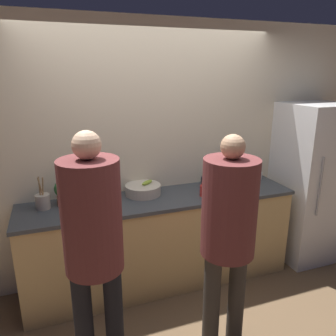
# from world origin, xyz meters

# --- Properties ---
(ground_plane) EXTENTS (14.00, 14.00, 0.00)m
(ground_plane) POSITION_xyz_m (0.00, 0.00, 0.00)
(ground_plane) COLOR brown
(wall_back) EXTENTS (5.20, 0.06, 2.60)m
(wall_back) POSITION_xyz_m (0.00, 0.65, 1.30)
(wall_back) COLOR beige
(wall_back) RESTS_ON ground_plane
(counter) EXTENTS (2.67, 0.63, 0.94)m
(counter) POSITION_xyz_m (0.00, 0.35, 0.47)
(counter) COLOR tan
(counter) RESTS_ON ground_plane
(refrigerator) EXTENTS (0.68, 0.69, 1.78)m
(refrigerator) POSITION_xyz_m (1.77, 0.30, 0.89)
(refrigerator) COLOR white
(refrigerator) RESTS_ON ground_plane
(person_left) EXTENTS (0.38, 0.38, 1.78)m
(person_left) POSITION_xyz_m (-0.75, -0.52, 1.08)
(person_left) COLOR black
(person_left) RESTS_ON ground_plane
(person_center) EXTENTS (0.40, 0.40, 1.71)m
(person_center) POSITION_xyz_m (0.20, -0.59, 1.05)
(person_center) COLOR #38332D
(person_center) RESTS_ON ground_plane
(fruit_bowl) EXTENTS (0.35, 0.35, 0.14)m
(fruit_bowl) POSITION_xyz_m (-0.14, 0.47, 0.99)
(fruit_bowl) COLOR beige
(fruit_bowl) RESTS_ON counter
(utensil_crock) EXTENTS (0.12, 0.12, 0.30)m
(utensil_crock) POSITION_xyz_m (-1.07, 0.43, 1.01)
(utensil_crock) COLOR #ADA393
(utensil_crock) RESTS_ON counter
(bottle_amber) EXTENTS (0.06, 0.06, 0.23)m
(bottle_amber) POSITION_xyz_m (0.75, 0.23, 1.03)
(bottle_amber) COLOR brown
(bottle_amber) RESTS_ON counter
(bottle_red) EXTENTS (0.06, 0.06, 0.16)m
(bottle_red) POSITION_xyz_m (0.39, 0.23, 1.00)
(bottle_red) COLOR red
(bottle_red) RESTS_ON counter
(cup_black) EXTENTS (0.08, 0.08, 0.10)m
(cup_black) POSITION_xyz_m (0.54, 0.49, 0.98)
(cup_black) COLOR #28282D
(cup_black) RESTS_ON counter
(cup_white) EXTENTS (0.08, 0.08, 0.08)m
(cup_white) POSITION_xyz_m (1.22, 0.50, 0.97)
(cup_white) COLOR white
(cup_white) RESTS_ON counter
(potted_plant) EXTENTS (0.16, 0.16, 0.24)m
(potted_plant) POSITION_xyz_m (-0.89, 0.45, 1.06)
(potted_plant) COLOR #9E6042
(potted_plant) RESTS_ON counter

